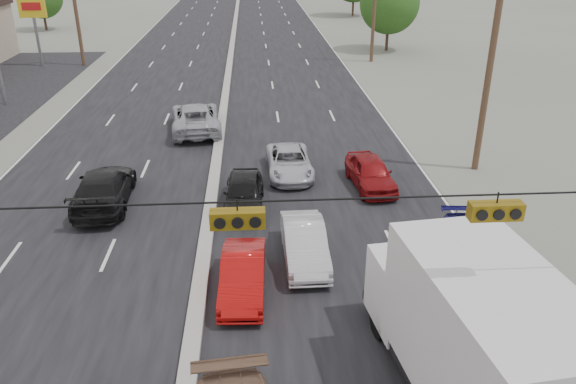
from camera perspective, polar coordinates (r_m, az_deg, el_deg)
name	(u,v)px	position (r m, az deg, el deg)	size (l,w,h in m)	color
road_surface	(226,93)	(40.82, -6.33, 9.97)	(20.00, 160.00, 0.02)	black
center_median	(226,92)	(40.80, -6.34, 10.11)	(0.50, 160.00, 0.20)	gray
utility_pole_left_c	(75,3)	(51.75, -20.85, 17.48)	(1.60, 0.30, 10.00)	#422D1E
utility_pole_right_b	(490,63)	(27.19, 19.88, 12.26)	(1.60, 0.30, 10.00)	#422D1E
utility_pole_right_c	(375,1)	(50.86, 8.81, 18.62)	(1.60, 0.30, 10.00)	#422D1E
traffic_signals	(232,217)	(10.63, -5.68, -2.52)	(25.00, 0.30, 0.54)	black
pole_sign_far	(33,12)	(52.90, -24.50, 16.26)	(2.20, 0.25, 6.00)	slate
tree_right_mid	(390,4)	(56.34, 10.28, 18.31)	(5.60, 5.60, 7.14)	#382619
box_truck	(472,335)	(13.88, 18.23, -13.59)	(3.56, 7.99, 3.93)	black
red_sedan	(243,276)	(17.76, -4.60, -8.46)	(1.34, 3.85, 1.27)	#A80B0A
queue_car_a	(244,193)	(23.06, -4.50, -0.08)	(1.60, 3.98, 1.35)	black
queue_car_b	(305,244)	(19.32, 1.69, -5.30)	(1.41, 4.05, 1.33)	silver
queue_car_c	(289,163)	(26.24, 0.13, 3.01)	(2.02, 4.38, 1.22)	#B8BBC1
queue_car_d	(475,250)	(20.08, 18.50, -5.58)	(1.76, 4.34, 1.26)	#141159
queue_car_e	(371,173)	(25.15, 8.38, 1.93)	(1.62, 4.03, 1.37)	maroon
oncoming_near	(104,188)	(24.44, -18.22, 0.36)	(2.10, 5.18, 1.50)	black
oncoming_far	(196,118)	(32.67, -9.37, 7.47)	(2.64, 5.73, 1.59)	#A2A4A9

